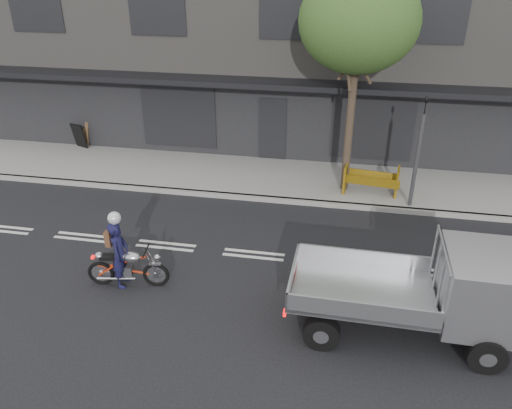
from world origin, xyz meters
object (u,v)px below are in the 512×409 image
(street_tree, at_px, (359,22))
(flatbed_ute, at_px, (462,289))
(motorcycle, at_px, (128,266))
(sandwich_board, at_px, (79,136))
(traffic_light_pole, at_px, (417,159))
(construction_barrier, at_px, (371,183))
(rider, at_px, (120,254))

(street_tree, distance_m, flatbed_ute, 8.01)
(motorcycle, xyz_separation_m, sandwich_board, (-5.35, 7.79, 0.12))
(street_tree, xyz_separation_m, traffic_light_pole, (2.00, -0.85, -3.63))
(motorcycle, relative_size, construction_barrier, 1.14)
(street_tree, bearing_deg, traffic_light_pole, -23.03)
(traffic_light_pole, bearing_deg, flatbed_ute, -86.26)
(street_tree, relative_size, rider, 4.07)
(sandwich_board, bearing_deg, motorcycle, -33.25)
(rider, height_order, sandwich_board, rider)
(rider, bearing_deg, traffic_light_pole, -61.48)
(flatbed_ute, relative_size, construction_barrier, 2.69)
(sandwich_board, bearing_deg, construction_barrier, 10.51)
(street_tree, height_order, sandwich_board, street_tree)
(traffic_light_pole, xyz_separation_m, sandwich_board, (-12.21, 2.65, -1.02))
(flatbed_ute, height_order, sandwich_board, flatbed_ute)
(construction_barrier, relative_size, sandwich_board, 1.77)
(flatbed_ute, bearing_deg, motorcycle, 177.06)
(flatbed_ute, bearing_deg, rider, 177.14)
(street_tree, relative_size, sandwich_board, 6.98)
(traffic_light_pole, height_order, construction_barrier, traffic_light_pole)
(traffic_light_pole, xyz_separation_m, construction_barrier, (-1.18, 0.36, -1.02))
(traffic_light_pole, height_order, sandwich_board, traffic_light_pole)
(motorcycle, distance_m, construction_barrier, 7.90)
(street_tree, xyz_separation_m, construction_barrier, (0.82, -0.49, -4.65))
(rider, bearing_deg, motorcycle, -97.72)
(construction_barrier, xyz_separation_m, sandwich_board, (-11.03, 2.29, 0.00))
(traffic_light_pole, bearing_deg, street_tree, 156.97)
(street_tree, bearing_deg, flatbed_ute, -69.92)
(traffic_light_pole, height_order, motorcycle, traffic_light_pole)
(motorcycle, distance_m, flatbed_ute, 7.27)
(street_tree, height_order, construction_barrier, street_tree)
(flatbed_ute, bearing_deg, traffic_light_pole, 94.63)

